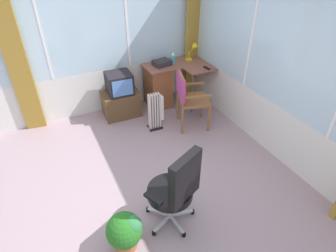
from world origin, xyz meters
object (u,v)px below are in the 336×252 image
at_px(potted_plant, 125,231).
at_px(spray_bottle, 173,58).
at_px(desk_lamp, 194,49).
at_px(office_chair, 176,187).
at_px(tv_remote, 207,68).
at_px(wooden_armchair, 187,94).
at_px(space_heater, 156,111).
at_px(desk, 161,85).
at_px(tv_on_stand, 121,97).
at_px(paper_tray, 162,63).

bearing_deg(potted_plant, spray_bottle, 54.28).
relative_size(desk_lamp, office_chair, 0.31).
height_order(tv_remote, potted_plant, tv_remote).
bearing_deg(wooden_armchair, desk_lamp, 53.57).
distance_m(desk_lamp, office_chair, 3.05).
relative_size(desk_lamp, space_heater, 0.50).
distance_m(wooden_armchair, potted_plant, 2.41).
height_order(desk, tv_on_stand, tv_on_stand).
height_order(desk, paper_tray, paper_tray).
xyz_separation_m(desk, space_heater, (-0.41, -0.69, -0.09)).
height_order(desk_lamp, tv_on_stand, desk_lamp).
distance_m(paper_tray, tv_on_stand, 0.96).
bearing_deg(office_chair, tv_remote, 50.94).
bearing_deg(office_chair, spray_bottle, 63.73).
relative_size(paper_tray, space_heater, 0.46).
relative_size(tv_remote, tv_on_stand, 0.19).
distance_m(desk, tv_remote, 0.90).
distance_m(desk, tv_on_stand, 0.79).
bearing_deg(desk, space_heater, -120.61).
height_order(desk, space_heater, desk).
relative_size(tv_remote, office_chair, 0.14).
relative_size(paper_tray, office_chair, 0.29).
xyz_separation_m(wooden_armchair, space_heater, (-0.47, 0.16, -0.28)).
xyz_separation_m(tv_remote, office_chair, (-1.68, -2.07, -0.22)).
bearing_deg(tv_on_stand, potted_plant, -107.60).
bearing_deg(space_heater, wooden_armchair, -18.63).
bearing_deg(tv_remote, space_heater, -175.15).
bearing_deg(spray_bottle, potted_plant, -125.72).
bearing_deg(wooden_armchair, paper_tray, 91.48).
distance_m(desk_lamp, spray_bottle, 0.44).
bearing_deg(tv_on_stand, spray_bottle, 2.73).
bearing_deg(wooden_armchair, spray_bottle, 77.38).
relative_size(desk, office_chair, 1.09).
relative_size(desk, paper_tray, 3.76).
xyz_separation_m(tv_remote, tv_on_stand, (-1.48, 0.42, -0.43)).
bearing_deg(paper_tray, spray_bottle, -2.49).
relative_size(spray_bottle, potted_plant, 0.48).
bearing_deg(desk, wooden_armchair, -85.47).
bearing_deg(potted_plant, desk_lamp, 48.22).
bearing_deg(potted_plant, wooden_armchair, 45.89).
height_order(tv_remote, paper_tray, paper_tray).
distance_m(desk, office_chair, 2.72).
distance_m(desk_lamp, wooden_armchair, 1.10).
relative_size(desk_lamp, spray_bottle, 1.50).
bearing_deg(wooden_armchair, potted_plant, -134.11).
height_order(paper_tray, potted_plant, paper_tray).
xyz_separation_m(office_chair, space_heater, (0.59, 1.84, -0.24)).
relative_size(office_chair, space_heater, 1.60).
distance_m(tv_remote, spray_bottle, 0.64).
xyz_separation_m(desk, tv_remote, (0.69, -0.45, 0.37)).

